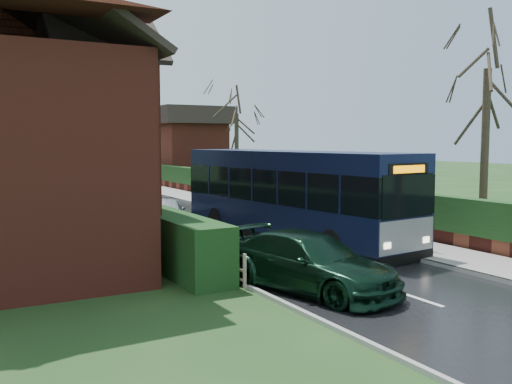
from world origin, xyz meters
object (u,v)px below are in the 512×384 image
bus (292,196)px  car_silver (165,212)px  car_green (309,262)px  bus_stop_sign (414,197)px

bus → car_silver: size_ratio=2.76×
bus → car_green: bearing=-125.6°
bus → car_green: size_ratio=2.26×
bus → car_silver: bearing=116.6°
car_green → car_silver: bearing=73.2°
car_silver → bus_stop_sign: size_ratio=1.45×
car_silver → car_green: car_green is taller
bus → bus_stop_sign: 4.60m
bus → bus_stop_sign: bearing=-67.1°
bus → car_silver: bus is taller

